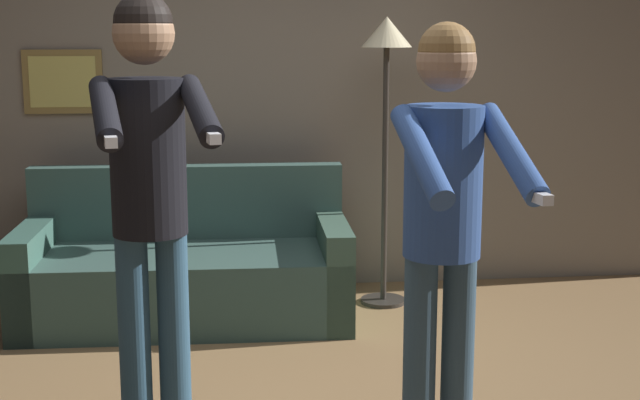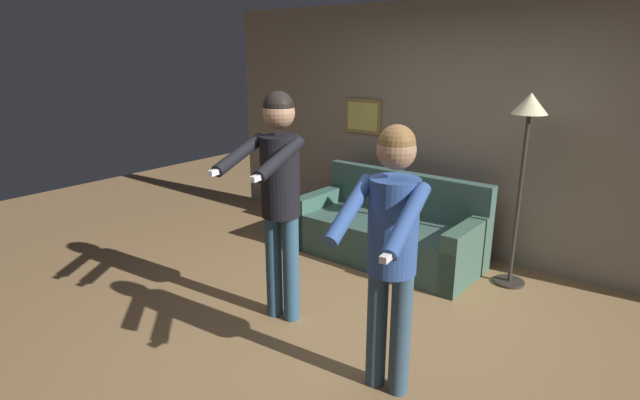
# 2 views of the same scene
# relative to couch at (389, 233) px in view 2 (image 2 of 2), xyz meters

# --- Properties ---
(ground_plane) EXTENTS (12.00, 12.00, 0.00)m
(ground_plane) POSITION_rel_couch_xyz_m (0.51, -1.53, -0.28)
(ground_plane) COLOR olive
(back_wall_assembly) EXTENTS (6.40, 0.09, 2.60)m
(back_wall_assembly) POSITION_rel_couch_xyz_m (0.50, 0.66, 1.02)
(back_wall_assembly) COLOR gray
(back_wall_assembly) RESTS_ON ground_plane
(couch) EXTENTS (1.92, 0.89, 0.87)m
(couch) POSITION_rel_couch_xyz_m (0.00, 0.00, 0.00)
(couch) COLOR #3B5851
(couch) RESTS_ON ground_plane
(torchiere_lamp) EXTENTS (0.30, 0.30, 1.76)m
(torchiere_lamp) POSITION_rel_couch_xyz_m (1.21, 0.18, 1.16)
(torchiere_lamp) COLOR #332D28
(torchiere_lamp) RESTS_ON ground_plane
(person_standing_left) EXTENTS (0.52, 0.78, 1.83)m
(person_standing_left) POSITION_rel_couch_xyz_m (-0.05, -1.61, 0.85)
(person_standing_left) COLOR #2F526C
(person_standing_left) RESTS_ON ground_plane
(person_standing_right) EXTENTS (0.48, 0.66, 1.71)m
(person_standing_right) POSITION_rel_couch_xyz_m (1.08, -1.86, 0.76)
(person_standing_right) COLOR #344E62
(person_standing_right) RESTS_ON ground_plane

